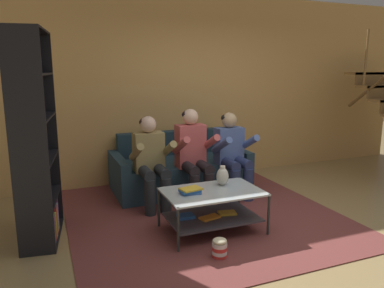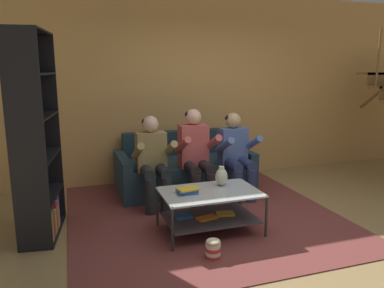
# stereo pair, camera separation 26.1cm
# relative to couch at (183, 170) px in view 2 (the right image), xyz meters

# --- Properties ---
(ground) EXTENTS (16.80, 16.80, 0.00)m
(ground) POSITION_rel_couch_xyz_m (0.42, -1.88, -0.28)
(ground) COLOR #9A7F51
(back_partition) EXTENTS (8.40, 0.12, 2.90)m
(back_partition) POSITION_rel_couch_xyz_m (0.42, 0.58, 1.17)
(back_partition) COLOR tan
(back_partition) RESTS_ON ground
(couch) EXTENTS (1.92, 0.99, 0.81)m
(couch) POSITION_rel_couch_xyz_m (0.00, 0.00, 0.00)
(couch) COLOR #253F4F
(couch) RESTS_ON ground
(person_seated_left) EXTENTS (0.50, 0.58, 1.17)m
(person_seated_left) POSITION_rel_couch_xyz_m (-0.58, -0.57, 0.37)
(person_seated_left) COLOR #23272C
(person_seated_left) RESTS_ON ground
(person_seated_middle) EXTENTS (0.50, 0.58, 1.23)m
(person_seated_middle) POSITION_rel_couch_xyz_m (-0.00, -0.57, 0.40)
(person_seated_middle) COLOR black
(person_seated_middle) RESTS_ON ground
(person_seated_right) EXTENTS (0.50, 0.58, 1.16)m
(person_seated_right) POSITION_rel_couch_xyz_m (0.58, -0.58, 0.36)
(person_seated_right) COLOR navy
(person_seated_right) RESTS_ON ground
(coffee_table) EXTENTS (1.05, 0.67, 0.46)m
(coffee_table) POSITION_rel_couch_xyz_m (-0.18, -1.53, 0.03)
(coffee_table) COLOR #B2C0C1
(coffee_table) RESTS_ON ground
(area_rug) EXTENTS (3.14, 3.49, 0.01)m
(area_rug) POSITION_rel_couch_xyz_m (-0.09, -0.89, -0.27)
(area_rug) COLOR brown
(area_rug) RESTS_ON ground
(vase) EXTENTS (0.14, 0.14, 0.22)m
(vase) POSITION_rel_couch_xyz_m (0.02, -1.38, 0.29)
(vase) COLOR beige
(vase) RESTS_ON coffee_table
(book_stack) EXTENTS (0.24, 0.19, 0.06)m
(book_stack) POSITION_rel_couch_xyz_m (-0.42, -1.52, 0.21)
(book_stack) COLOR #3662AE
(book_stack) RESTS_ON coffee_table
(bookshelf) EXTENTS (0.45, 0.92, 2.13)m
(bookshelf) POSITION_rel_couch_xyz_m (-1.94, -1.02, 0.55)
(bookshelf) COLOR black
(bookshelf) RESTS_ON ground
(popcorn_tub) EXTENTS (0.14, 0.14, 0.19)m
(popcorn_tub) POSITION_rel_couch_xyz_m (-0.35, -2.09, -0.18)
(popcorn_tub) COLOR red
(popcorn_tub) RESTS_ON ground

